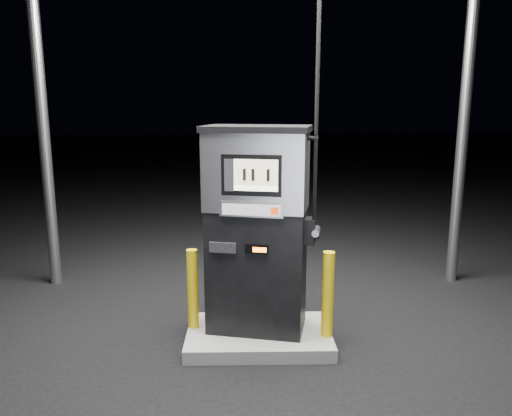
{
  "coord_description": "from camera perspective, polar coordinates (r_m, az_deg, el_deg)",
  "views": [
    {
      "loc": [
        -0.14,
        -5.19,
        2.63
      ],
      "look_at": [
        -0.03,
        0.0,
        1.55
      ],
      "focal_mm": 35.0,
      "sensor_mm": 36.0,
      "label": 1
    }
  ],
  "objects": [
    {
      "name": "pump_island",
      "position": [
        5.79,
        0.32,
        -14.46
      ],
      "size": [
        1.6,
        1.0,
        0.15
      ],
      "primitive_type": "cube",
      "color": "gray",
      "rests_on": "ground"
    },
    {
      "name": "ground",
      "position": [
        5.82,
        0.32,
        -15.12
      ],
      "size": [
        80.0,
        80.0,
        0.0
      ],
      "primitive_type": "plane",
      "color": "black",
      "rests_on": "ground"
    },
    {
      "name": "bollard_right",
      "position": [
        5.5,
        8.2,
        -9.75
      ],
      "size": [
        0.15,
        0.15,
        0.95
      ],
      "primitive_type": "cylinder",
      "rotation": [
        0.0,
        0.0,
        0.19
      ],
      "color": "yellow",
      "rests_on": "pump_island"
    },
    {
      "name": "bollard_left",
      "position": [
        5.71,
        -7.25,
        -9.14
      ],
      "size": [
        0.12,
        0.12,
        0.91
      ],
      "primitive_type": "cylinder",
      "rotation": [
        0.0,
        0.0,
        0.01
      ],
      "color": "yellow",
      "rests_on": "pump_island"
    },
    {
      "name": "fuel_dispenser",
      "position": [
        5.44,
        0.17,
        -2.28
      ],
      "size": [
        1.31,
        0.89,
        4.7
      ],
      "rotation": [
        0.0,
        0.0,
        -0.21
      ],
      "color": "black",
      "rests_on": "pump_island"
    }
  ]
}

